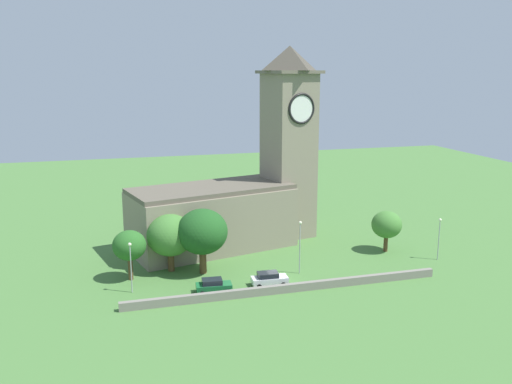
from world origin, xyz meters
The scene contains 12 objects.
ground_plane centered at (0.00, 15.00, 0.00)m, with size 200.00×200.00×0.00m, color #477538.
church centered at (-0.49, 17.70, 9.05)m, with size 32.51×17.17×31.68m.
quay_barrier centered at (0.00, -4.20, 0.54)m, with size 41.99×0.70×1.08m, color gray.
car_green centered at (-9.10, -1.66, 0.92)m, with size 4.69×2.63×1.82m.
car_white centered at (-1.55, -1.35, 0.93)m, with size 4.86×2.51×1.83m.
streetlamp_west_end centered at (-19.11, 1.18, 4.48)m, with size 0.44×0.44×6.65m.
streetlamp_west_mid centered at (3.85, 1.75, 4.99)m, with size 0.44×0.44×7.56m.
streetlamp_central centered at (25.79, 1.47, 4.32)m, with size 0.44×0.44×6.39m.
tree_riverside_west centered at (20.19, 7.11, 4.32)m, with size 4.70×4.70×6.47m.
tree_churchyard centered at (-18.98, 5.75, 4.82)m, with size 4.52×4.52×6.90m.
tree_riverside_east centered at (-13.27, 7.66, 5.22)m, with size 6.54×6.54×8.21m.
tree_by_tower centered at (-9.09, 5.58, 5.99)m, with size 7.04×7.04×9.20m.
Camera 1 is at (-21.99, -66.76, 27.75)m, focal length 38.74 mm.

